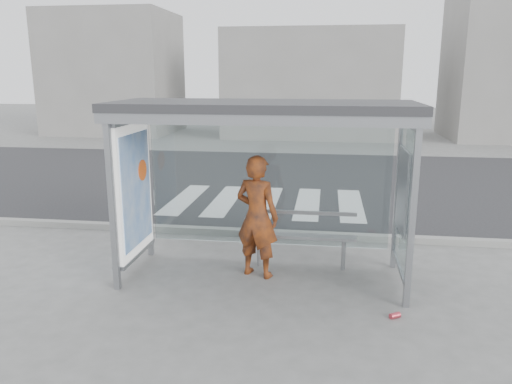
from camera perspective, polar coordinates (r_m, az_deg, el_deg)
ground at (r=7.65m, az=0.75°, el=-9.71°), size 80.00×80.00×0.00m
road at (r=14.32m, az=4.34°, el=1.29°), size 30.00×10.00×0.01m
curb at (r=9.44m, az=2.27°, el=-4.76°), size 30.00×0.18×0.12m
crosswalk at (r=11.94m, az=1.14°, el=-1.14°), size 4.55×3.00×0.00m
bus_shelter at (r=7.22m, az=-2.07°, el=5.28°), size 4.25×1.65×2.62m
building_left at (r=27.25m, az=-15.88°, el=12.92°), size 6.00×5.00×6.00m
building_center at (r=25.00m, az=6.18°, el=12.19°), size 8.00×5.00×5.00m
building_right at (r=26.26m, az=26.82°, el=13.11°), size 5.00×5.00×7.00m
person at (r=7.42m, az=0.13°, el=-2.82°), size 0.79×0.64×1.86m
bench at (r=7.88m, az=5.19°, el=-4.97°), size 1.71×0.31×0.88m
soda_can at (r=6.69m, az=15.59°, el=-13.44°), size 0.15×0.13×0.07m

